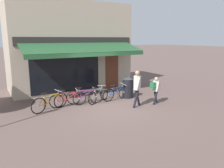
% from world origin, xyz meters
% --- Properties ---
extents(ground_plane, '(160.00, 160.00, 0.00)m').
position_xyz_m(ground_plane, '(0.00, 0.00, 0.00)').
color(ground_plane, brown).
extents(shop_front, '(7.18, 4.71, 5.18)m').
position_xyz_m(shop_front, '(-0.09, 4.56, 2.58)').
color(shop_front, tan).
rests_on(shop_front, ground_plane).
extents(bike_rack_rail, '(3.91, 0.04, 0.57)m').
position_xyz_m(bike_rack_rail, '(-0.79, 0.94, 0.48)').
color(bike_rack_rail, '#47494F').
rests_on(bike_rack_rail, ground_plane).
extents(bicycle_orange, '(1.75, 0.69, 0.86)m').
position_xyz_m(bicycle_orange, '(-2.51, 0.67, 0.38)').
color(bicycle_orange, black).
rests_on(bicycle_orange, ground_plane).
extents(bicycle_red, '(1.73, 0.52, 0.80)m').
position_xyz_m(bicycle_red, '(-1.64, 0.82, 0.36)').
color(bicycle_red, black).
rests_on(bicycle_red, ground_plane).
extents(bicycle_purple, '(1.68, 0.73, 0.82)m').
position_xyz_m(bicycle_purple, '(-0.78, 0.90, 0.36)').
color(bicycle_purple, black).
rests_on(bicycle_purple, ground_plane).
extents(bicycle_silver, '(1.53, 0.90, 0.82)m').
position_xyz_m(bicycle_silver, '(-0.10, 0.79, 0.35)').
color(bicycle_silver, black).
rests_on(bicycle_silver, ground_plane).
extents(bicycle_blue, '(1.68, 0.52, 0.85)m').
position_xyz_m(bicycle_blue, '(0.86, 0.62, 0.37)').
color(bicycle_blue, black).
rests_on(bicycle_blue, ground_plane).
extents(pedestrian_adult, '(0.56, 0.55, 1.69)m').
position_xyz_m(pedestrian_adult, '(1.10, -0.77, 1.04)').
color(pedestrian_adult, black).
rests_on(pedestrian_adult, ground_plane).
extents(pedestrian_child, '(0.52, 0.51, 1.32)m').
position_xyz_m(pedestrian_child, '(2.13, -0.86, 0.81)').
color(pedestrian_child, black).
rests_on(pedestrian_child, ground_plane).
extents(litter_bin, '(0.57, 0.57, 1.11)m').
position_xyz_m(litter_bin, '(1.64, 0.73, 0.56)').
color(litter_bin, black).
rests_on(litter_bin, ground_plane).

